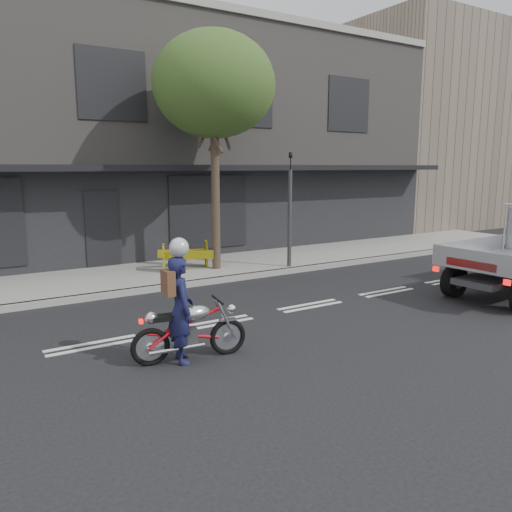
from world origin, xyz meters
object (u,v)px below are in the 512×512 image
(rider, at_px, (181,310))
(motorcycle, at_px, (190,329))
(street_tree, at_px, (214,86))
(traffic_light_pole, at_px, (290,216))
(construction_barrier, at_px, (189,256))

(rider, bearing_deg, motorcycle, -80.68)
(street_tree, height_order, traffic_light_pole, street_tree)
(street_tree, relative_size, construction_barrier, 4.70)
(traffic_light_pole, xyz_separation_m, motorcycle, (-5.40, -4.83, -1.15))
(construction_barrier, bearing_deg, street_tree, -14.37)
(traffic_light_pole, bearing_deg, construction_barrier, 159.33)
(construction_barrier, bearing_deg, traffic_light_pole, -20.67)
(street_tree, distance_m, construction_barrier, 4.80)
(street_tree, relative_size, traffic_light_pole, 1.93)
(construction_barrier, bearing_deg, motorcycle, -113.93)
(motorcycle, distance_m, rider, 0.39)
(traffic_light_pole, height_order, motorcycle, traffic_light_pole)
(traffic_light_pole, height_order, construction_barrier, traffic_light_pole)
(street_tree, height_order, rider, street_tree)
(street_tree, height_order, construction_barrier, street_tree)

